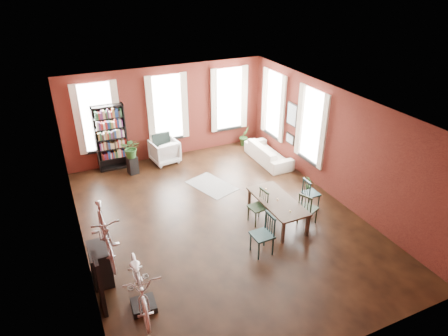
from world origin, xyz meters
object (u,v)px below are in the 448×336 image
dining_table (277,210)px  console_table (100,264)px  dining_chair_d (311,193)px  plant_stand (133,165)px  dining_chair_a (262,235)px  dining_chair_b (258,207)px  bicycle_floor (137,264)px  dining_chair_c (308,208)px  bookshelf (111,138)px  white_armchair (164,150)px  bike_trainer (144,305)px  cream_sofa (269,150)px

dining_table → console_table: console_table is taller
dining_chair_d → plant_stand: bearing=46.1°
dining_chair_a → dining_chair_b: (0.52, 1.15, -0.05)m
dining_chair_b → bicycle_floor: (-3.53, -1.65, 0.66)m
dining_chair_c → dining_chair_d: size_ratio=1.05×
dining_chair_b → bookshelf: (-2.84, 4.74, 0.64)m
dining_chair_c → plant_stand: dining_chair_c is taller
dining_chair_b → white_armchair: size_ratio=1.05×
dining_chair_a → plant_stand: 5.57m
bookshelf → dining_chair_d: bearing=-46.0°
plant_stand → bike_trainer: bearing=-101.2°
dining_chair_a → bike_trainer: (-3.00, -0.52, -0.44)m
cream_sofa → bicycle_floor: 7.37m
dining_chair_a → plant_stand: dining_chair_a is taller
dining_table → white_armchair: size_ratio=2.12×
white_armchair → bicycle_floor: bicycle_floor is taller
dining_table → white_armchair: bearing=109.3°
dining_chair_a → dining_chair_c: 1.77m
dining_chair_b → dining_chair_d: dining_chair_b is taller
dining_chair_d → dining_chair_b: bearing=91.9°
bicycle_floor → bookshelf: bearing=88.6°
bookshelf → bike_trainer: 6.53m
dining_chair_b → white_armchair: 4.63m
dining_chair_b → bookshelf: size_ratio=0.42×
cream_sofa → console_table: cream_sofa is taller
bookshelf → dining_chair_c: bearing=-53.1°
bookshelf → bike_trainer: (-0.67, -6.41, -1.03)m
console_table → bicycle_floor: 1.51m
dining_table → bookshelf: size_ratio=0.86×
white_armchair → console_table: (-2.95, -4.94, -0.04)m
dining_chair_b → console_table: bearing=-89.2°
dining_chair_b → bike_trainer: bearing=-70.2°
dining_chair_a → bike_trainer: 3.07m
bookshelf → bicycle_floor: (-0.69, -6.39, 0.02)m
dining_chair_d → white_armchair: same height
bookshelf → plant_stand: (0.47, -0.63, -0.80)m
dining_chair_c → bike_trainer: size_ratio=1.99×
white_armchair → bike_trainer: white_armchair is taller
dining_chair_b → dining_chair_d: size_ratio=1.04×
bookshelf → plant_stand: 1.13m
dining_chair_a → bike_trainer: dining_chair_a is taller
white_armchair → dining_chair_b: bearing=96.2°
cream_sofa → bicycle_floor: bicycle_floor is taller
dining_table → bike_trainer: bearing=-159.8°
white_armchair → cream_sofa: (3.28, -1.44, -0.04)m
dining_chair_b → white_armchair: (-1.17, 4.48, -0.02)m
bookshelf → console_table: size_ratio=2.75×
dining_table → cream_sofa: bearing=62.8°
dining_chair_b → white_armchair: dining_chair_b is taller
dining_chair_d → console_table: dining_chair_d is taller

